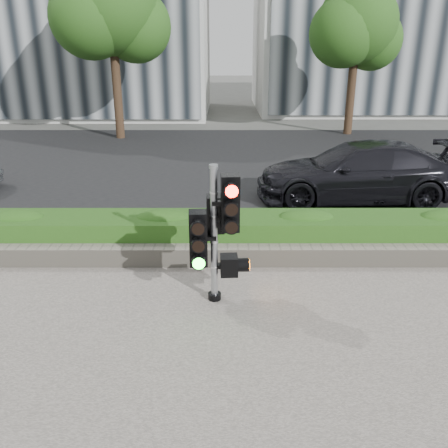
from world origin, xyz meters
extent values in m
plane|color=#51514C|center=(0.00, 0.00, 0.00)|extent=(120.00, 120.00, 0.00)
cube|color=black|center=(0.00, 10.00, 0.01)|extent=(60.00, 13.00, 0.02)
cube|color=gray|center=(0.00, 3.15, 0.06)|extent=(60.00, 0.25, 0.12)
cube|color=gray|center=(0.00, 1.90, 0.20)|extent=(12.00, 0.32, 0.34)
cube|color=#458C2B|center=(0.00, 2.55, 0.37)|extent=(12.00, 1.00, 0.68)
cube|color=#B7B7B2|center=(11.00, 25.00, 6.00)|extent=(18.00, 10.00, 12.00)
cylinder|color=black|center=(-4.50, 14.50, 2.02)|extent=(0.36, 0.36, 4.03)
sphere|color=#254B15|center=(-4.50, 14.50, 5.18)|extent=(3.74, 3.74, 3.74)
sphere|color=#254B15|center=(-3.64, 14.86, 4.46)|extent=(2.88, 2.88, 2.88)
sphere|color=#254B15|center=(-5.22, 14.07, 4.75)|extent=(3.17, 3.17, 3.17)
cylinder|color=black|center=(5.50, 15.50, 1.79)|extent=(0.36, 0.36, 3.58)
sphere|color=#254B15|center=(5.50, 15.50, 4.61)|extent=(3.33, 3.33, 3.33)
sphere|color=#254B15|center=(6.27, 15.82, 3.97)|extent=(2.56, 2.56, 2.56)
sphere|color=#254B15|center=(4.86, 15.12, 4.22)|extent=(2.82, 2.82, 2.82)
sphere|color=#254B15|center=(5.50, 16.14, 5.38)|extent=(2.30, 2.30, 2.30)
cylinder|color=black|center=(-0.21, 0.63, 0.08)|extent=(0.20, 0.20, 0.10)
cylinder|color=gray|center=(-0.21, 0.63, 1.08)|extent=(0.11, 0.11, 2.10)
cylinder|color=gray|center=(-0.21, 0.63, 2.15)|extent=(0.13, 0.13, 0.05)
cube|color=#FF1107|center=(0.03, 0.61, 1.61)|extent=(0.28, 0.28, 0.84)
cube|color=#14E51E|center=(-0.44, 0.58, 1.07)|extent=(0.28, 0.28, 0.84)
cube|color=black|center=(-0.19, 0.86, 1.36)|extent=(0.28, 0.28, 0.57)
cube|color=orange|center=(0.01, 0.67, 0.59)|extent=(0.28, 0.28, 0.31)
imported|color=black|center=(3.32, 5.78, 0.76)|extent=(5.09, 2.11, 1.47)
camera|label=1|loc=(-0.07, -5.88, 3.74)|focal=38.00mm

